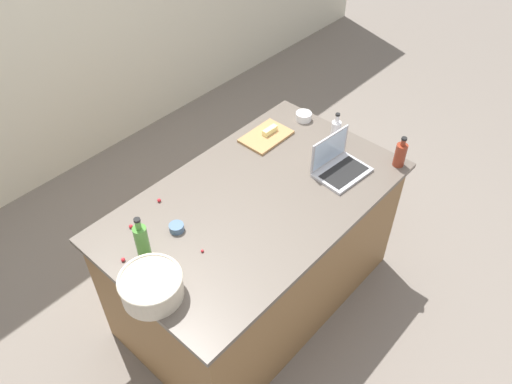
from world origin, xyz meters
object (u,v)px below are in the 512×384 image
at_px(cutting_board, 266,136).
at_px(ramekin_medium, 177,228).
at_px(laptop, 338,165).
at_px(bottle_olive, 142,240).
at_px(bottle_soy, 400,154).
at_px(bottle_vinegar, 335,133).
at_px(butter_stick_left, 270,130).
at_px(mixing_bowl_large, 151,286).
at_px(ramekin_small, 304,116).

bearing_deg(cutting_board, ramekin_medium, -168.89).
distance_m(laptop, ramekin_medium, 1.01).
xyz_separation_m(bottle_olive, bottle_soy, (1.45, -0.58, -0.02)).
distance_m(bottle_vinegar, ramekin_medium, 1.14).
bearing_deg(cutting_board, bottle_soy, -66.61).
xyz_separation_m(laptop, cutting_board, (-0.04, 0.52, -0.04)).
distance_m(laptop, cutting_board, 0.53).
bearing_deg(laptop, ramekin_medium, 159.99).
distance_m(bottle_soy, ramekin_medium, 1.37).
relative_size(bottle_soy, cutting_board, 0.64).
distance_m(bottle_olive, bottle_vinegar, 1.35).
relative_size(laptop, bottle_olive, 1.31).
distance_m(bottle_olive, butter_stick_left, 1.17).
xyz_separation_m(bottle_soy, ramekin_medium, (-1.23, 0.58, -0.06)).
bearing_deg(bottle_vinegar, ramekin_medium, 170.39).
bearing_deg(bottle_olive, butter_stick_left, 8.81).
bearing_deg(ramekin_medium, mixing_bowl_large, -146.69).
relative_size(laptop, butter_stick_left, 2.98).
xyz_separation_m(bottle_vinegar, bottle_soy, (0.11, -0.39, -0.02)).
bearing_deg(cutting_board, ramekin_small, -9.76).
xyz_separation_m(laptop, bottle_soy, (0.29, -0.24, 0.03)).
relative_size(mixing_bowl_large, cutting_board, 0.94).
distance_m(laptop, butter_stick_left, 0.52).
distance_m(bottle_olive, ramekin_medium, 0.23).
height_order(bottle_olive, cutting_board, bottle_olive).
relative_size(bottle_vinegar, bottle_soy, 1.20).
bearing_deg(laptop, butter_stick_left, 90.42).
distance_m(mixing_bowl_large, ramekin_small, 1.60).
bearing_deg(laptop, mixing_bowl_large, 174.65).
bearing_deg(cutting_board, laptop, -85.62).
bearing_deg(cutting_board, bottle_olive, -170.91).
bearing_deg(bottle_soy, laptop, 140.72).
distance_m(bottle_vinegar, bottle_soy, 0.41).
bearing_deg(mixing_bowl_large, butter_stick_left, 17.39).
bearing_deg(bottle_olive, cutting_board, 9.09).
relative_size(laptop, bottle_vinegar, 1.36).
bearing_deg(ramekin_medium, bottle_soy, -25.18).
relative_size(ramekin_small, ramekin_medium, 1.34).
xyz_separation_m(mixing_bowl_large, butter_stick_left, (1.28, 0.40, -0.03)).
bearing_deg(cutting_board, mixing_bowl_large, -162.13).
distance_m(laptop, bottle_soy, 0.37).
xyz_separation_m(cutting_board, butter_stick_left, (0.04, 0.00, 0.03)).
relative_size(cutting_board, ramekin_small, 3.01).
relative_size(bottle_vinegar, ramekin_medium, 3.08).
relative_size(bottle_olive, butter_stick_left, 2.27).
height_order(mixing_bowl_large, bottle_soy, bottle_soy).
distance_m(cutting_board, ramekin_medium, 0.92).
height_order(ramekin_small, ramekin_medium, ramekin_small).
bearing_deg(ramekin_small, ramekin_medium, -174.20).
bearing_deg(butter_stick_left, bottle_soy, -68.95).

